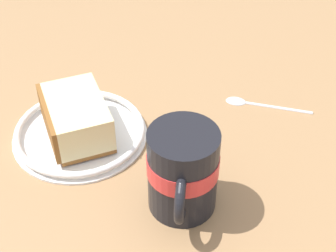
{
  "coord_description": "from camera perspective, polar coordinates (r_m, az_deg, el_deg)",
  "views": [
    {
      "loc": [
        -7.99,
        -48.89,
        46.18
      ],
      "look_at": [
        0.04,
        0.33,
        3.0
      ],
      "focal_mm": 53.86,
      "sensor_mm": 36.0,
      "label": 1
    }
  ],
  "objects": [
    {
      "name": "ground_plane",
      "position": [
        0.68,
        0.01,
        -2.75
      ],
      "size": [
        140.29,
        140.29,
        2.11
      ],
      "primitive_type": "cube",
      "color": "#936D47"
    },
    {
      "name": "small_plate",
      "position": [
        0.69,
        -9.94,
        -0.68
      ],
      "size": [
        18.25,
        18.25,
        1.53
      ],
      "color": "white",
      "rests_on": "ground_plane"
    },
    {
      "name": "cake_slice",
      "position": [
        0.68,
        -10.4,
        0.92
      ],
      "size": [
        9.88,
        12.57,
        5.43
      ],
      "color": "brown",
      "rests_on": "small_plate"
    },
    {
      "name": "tea_mug",
      "position": [
        0.56,
        1.91,
        -4.95
      ],
      "size": [
        8.16,
        10.86,
        10.78
      ],
      "color": "black",
      "rests_on": "ground_plane"
    },
    {
      "name": "teaspoon",
      "position": [
        0.75,
        9.31,
        2.72
      ],
      "size": [
        12.1,
        6.24,
        0.8
      ],
      "color": "silver",
      "rests_on": "ground_plane"
    }
  ]
}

